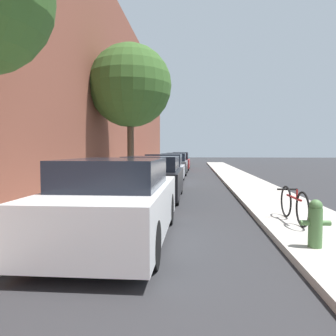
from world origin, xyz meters
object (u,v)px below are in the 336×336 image
Objects in this scene: parked_car_black at (152,178)px; fire_hydrant at (315,223)px; parked_car_grey at (174,164)px; parked_car_silver at (165,169)px; street_tree_far at (130,86)px; parked_car_white at (117,202)px; bicycle at (294,205)px; parked_car_red at (178,162)px; parked_car_teal at (181,159)px.

parked_car_black reaches higher than fire_hydrant.
parked_car_grey is at bearing 90.03° from parked_car_black.
parked_car_silver is 0.66× the size of street_tree_far.
parked_car_white is 2.56× the size of bicycle.
parked_car_white is at bearing -89.11° from parked_car_silver.
parked_car_silver is 10.95m from parked_car_red.
parked_car_black is at bearing 90.56° from parked_car_white.
parked_car_grey is (-0.01, 10.97, -0.01)m from parked_car_black.
street_tree_far reaches higher than parked_car_grey.
bicycle is at bearing -82.45° from parked_car_teal.
parked_car_silver is 2.41× the size of bicycle.
parked_car_teal reaches higher than parked_car_red.
parked_car_white is at bearing -89.78° from parked_car_red.
fire_hydrant is at bearing -83.33° from parked_car_teal.
parked_car_teal is 6.21× the size of fire_hydrant.
fire_hydrant reaches higher than bicycle.
parked_car_red is (0.08, 10.95, 0.00)m from parked_car_silver.
parked_car_grey is 15.10m from bicycle.
street_tree_far is 3.68× the size of bicycle.
parked_car_teal is at bearing 90.56° from parked_car_red.
parked_car_silver is 0.96× the size of parked_car_grey.
parked_car_teal reaches higher than fire_hydrant.
parked_car_black is 10.97m from parked_car_grey.
parked_car_red reaches higher than bicycle.
fire_hydrant is (4.74, -9.59, -3.97)m from street_tree_far.
parked_car_teal reaches higher than parked_car_grey.
fire_hydrant is at bearing -9.19° from parked_car_white.
parked_car_white is at bearing -80.16° from street_tree_far.
parked_car_black is 0.63× the size of street_tree_far.
parked_car_red is (-0.03, 16.46, -0.01)m from parked_car_black.
parked_car_teal is at bearing 90.44° from parked_car_grey.
parked_car_silver reaches higher than parked_car_black.
street_tree_far is at bearing -94.36° from parked_car_teal.
street_tree_far is (-1.57, 9.07, 3.77)m from parked_car_white.
street_tree_far is 10.04m from bicycle.
parked_car_red is at bearing 90.22° from parked_car_white.
parked_car_black is 0.86× the size of parked_car_teal.
bicycle is (3.42, -14.71, -0.19)m from parked_car_grey.
fire_hydrant is (3.22, -16.51, -0.17)m from parked_car_grey.
street_tree_far reaches higher than bicycle.
parked_car_red is (-0.03, 5.49, -0.00)m from parked_car_grey.
parked_car_black is 0.83× the size of parked_car_red.
fire_hydrant is at bearing -78.96° from parked_car_grey.
parked_car_white is 16.00m from parked_car_grey.
parked_car_black reaches higher than parked_car_grey.
parked_car_grey is at bearing 90.20° from parked_car_white.
street_tree_far is at bearing -102.37° from parked_car_grey.
parked_car_white is 21.50m from parked_car_red.
parked_car_black is at bearing -69.32° from street_tree_far.
parked_car_teal is (-0.14, 27.81, -0.03)m from parked_car_white.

